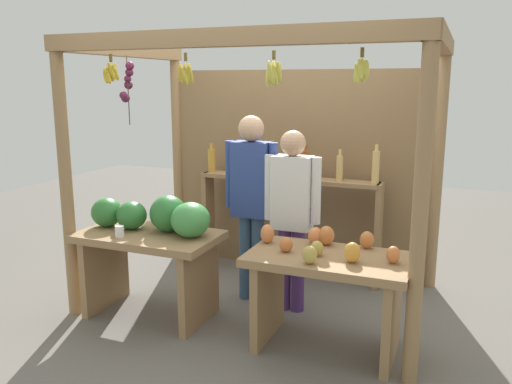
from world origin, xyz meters
name	(u,v)px	position (x,y,z in m)	size (l,w,h in m)	color
ground_plane	(263,299)	(0.00, 0.00, 0.00)	(12.00, 12.00, 0.00)	slate
market_stall	(278,147)	(0.00, 0.38, 1.32)	(2.84, 1.85, 2.25)	#99754C
fruit_counter_left	(153,237)	(-0.73, -0.62, 0.67)	(1.16, 0.64, 1.01)	#99754C
fruit_counter_right	(327,278)	(0.74, -0.64, 0.53)	(1.15, 0.66, 0.85)	#99754C
bottle_shelf_unit	(288,198)	(0.00, 0.65, 0.79)	(1.82, 0.22, 1.36)	#99754C
vendor_man	(251,192)	(-0.10, -0.03, 0.98)	(0.48, 0.22, 1.63)	#39577A
vendor_woman	(292,206)	(0.30, -0.11, 0.91)	(0.48, 0.21, 1.53)	#53307B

